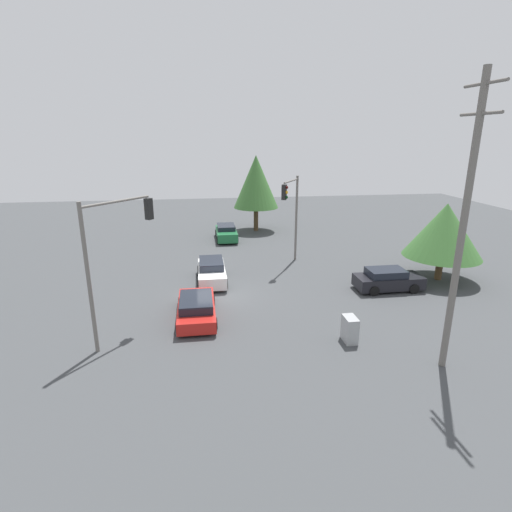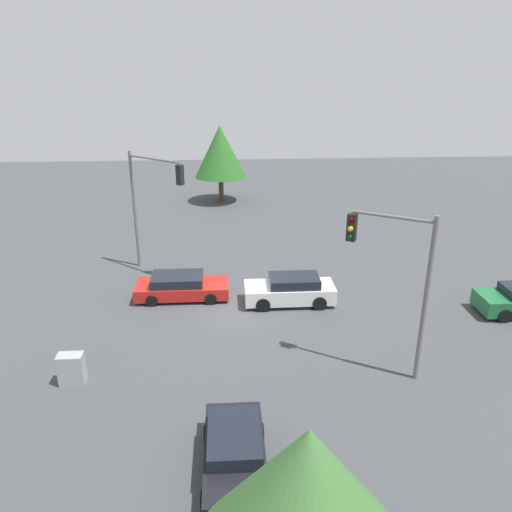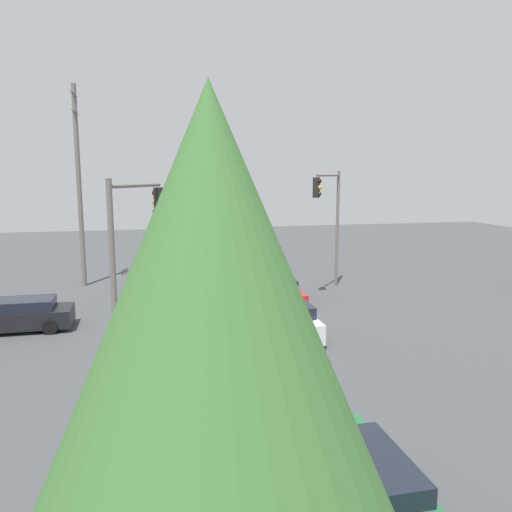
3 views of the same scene
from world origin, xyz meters
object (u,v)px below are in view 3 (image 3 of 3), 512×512
at_px(sedan_red, 277,290).
at_px(traffic_signal_cross, 133,245).
at_px(sedan_white, 288,318).
at_px(traffic_signal_main, 330,210).
at_px(sedan_green, 360,484).
at_px(sedan_dark, 22,315).
at_px(electrical_cabinet, 138,282).

height_order(sedan_red, traffic_signal_cross, traffic_signal_cross).
relative_size(sedan_red, sedan_white, 1.05).
bearing_deg(traffic_signal_cross, traffic_signal_main, -14.75).
distance_m(sedan_green, traffic_signal_main, 19.98).
bearing_deg(sedan_green, traffic_signal_main, 71.00).
height_order(sedan_green, sedan_dark, sedan_dark).
bearing_deg(traffic_signal_main, traffic_signal_cross, -6.71).
bearing_deg(sedan_white, traffic_signal_main, 57.77).
bearing_deg(sedan_green, sedan_red, 80.55).
height_order(sedan_dark, traffic_signal_main, traffic_signal_main).
xyz_separation_m(sedan_dark, electrical_cabinet, (-6.08, 4.84, -0.05)).
bearing_deg(sedan_white, sedan_green, -99.01).
relative_size(sedan_white, traffic_signal_cross, 0.69).
xyz_separation_m(sedan_red, traffic_signal_cross, (8.61, -7.16, 3.85)).
bearing_deg(electrical_cabinet, sedan_red, 63.60).
bearing_deg(sedan_red, sedan_dark, 11.63).
relative_size(sedan_white, electrical_cabinet, 3.61).
relative_size(sedan_dark, traffic_signal_main, 0.61).
bearing_deg(sedan_white, electrical_cabinet, 124.20).
distance_m(sedan_white, electrical_cabinet, 11.08).
xyz_separation_m(sedan_white, traffic_signal_cross, (3.04, -6.14, 3.74)).
xyz_separation_m(sedan_red, electrical_cabinet, (-3.60, -7.24, 0.02)).
xyz_separation_m(sedan_green, sedan_white, (-11.22, 1.78, 0.03)).
relative_size(sedan_red, traffic_signal_main, 0.69).
xyz_separation_m(sedan_red, traffic_signal_main, (-1.72, 3.58, 4.08)).
relative_size(sedan_green, traffic_signal_cross, 0.66).
relative_size(sedan_red, electrical_cabinet, 3.81).
distance_m(sedan_green, sedan_white, 11.36).
distance_m(sedan_red, traffic_signal_cross, 11.84).
height_order(sedan_red, sedan_dark, sedan_dark).
bearing_deg(sedan_white, traffic_signal_cross, -153.64).
relative_size(sedan_red, sedan_dark, 1.13).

